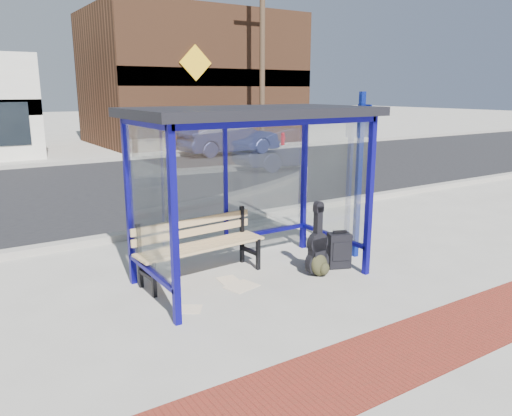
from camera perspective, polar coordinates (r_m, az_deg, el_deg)
ground at (r=7.25m, az=-0.42°, el=-8.03°), size 120.00×120.00×0.00m
brick_paver_strip at (r=5.44m, az=15.00°, el=-16.14°), size 60.00×1.00×0.01m
curb_near at (r=9.68m, az=-9.64°, el=-2.31°), size 60.00×0.25×0.12m
street_asphalt at (r=14.42m, az=-17.69°, el=2.17°), size 60.00×10.00×0.00m
curb_far at (r=19.32m, az=-21.75°, el=4.73°), size 60.00×0.25×0.12m
far_sidewalk at (r=21.19m, az=-22.76°, el=5.17°), size 60.00×4.00×0.01m
bus_shelter at (r=6.84m, az=-0.77°, el=8.55°), size 3.30×1.80×2.42m
storefront_brown at (r=26.85m, az=-7.34°, el=14.45°), size 10.00×7.08×6.40m
tree_right at (r=32.17m, az=-2.69°, el=18.36°), size 3.60×3.60×7.03m
utility_pole_east at (r=22.94m, az=0.72°, el=17.02°), size 1.60×0.24×8.00m
bench at (r=7.19m, az=-6.51°, el=-3.98°), size 1.95×0.61×0.90m
guitar_bag at (r=7.32m, az=7.02°, el=-4.76°), size 0.38×0.12×1.04m
suitcase at (r=7.69m, az=9.48°, el=-4.81°), size 0.39×0.32×0.59m
backpack at (r=7.35m, az=7.26°, el=-6.42°), size 0.34×0.32×0.36m
sign_post at (r=8.00m, az=11.76°, el=4.66°), size 0.13×0.33×2.62m
newspaper_a at (r=7.18m, az=-3.12°, el=-8.25°), size 0.31×0.38×0.01m
newspaper_b at (r=6.34m, az=-7.83°, el=-11.38°), size 0.43×0.41×0.01m
newspaper_c at (r=6.96m, az=-1.67°, el=-8.95°), size 0.50×0.43×0.01m
parked_car at (r=21.09m, az=-3.09°, el=8.05°), size 4.29×1.63×1.40m
fire_hydrant at (r=24.35m, az=3.09°, el=7.94°), size 0.29×0.19×0.65m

